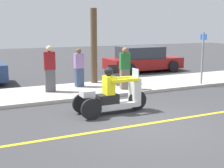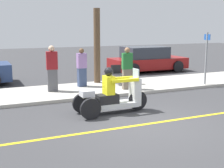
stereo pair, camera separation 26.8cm
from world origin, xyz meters
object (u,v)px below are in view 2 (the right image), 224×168
object	(u,v)px
motorcycle_trike	(112,97)
folding_chair_set_back	(117,73)
spectator_mid_group	(82,68)
spectator_far_back	(127,69)
spectator_by_tree	(52,69)
street_sign	(206,56)
parked_car_lot_center	(147,60)
tree_trunk	(97,46)

from	to	relation	value
motorcycle_trike	folding_chair_set_back	world-z (taller)	motorcycle_trike
motorcycle_trike	spectator_mid_group	distance (m)	3.80
spectator_far_back	spectator_by_tree	xyz separation A→B (m)	(-2.78, 0.78, 0.05)
spectator_far_back	street_sign	distance (m)	3.56
spectator_by_tree	parked_car_lot_center	xyz separation A→B (m)	(6.32, 3.74, -0.29)
spectator_far_back	street_sign	xyz separation A→B (m)	(3.51, -0.45, 0.41)
parked_car_lot_center	spectator_mid_group	bearing A→B (deg)	-146.63
motorcycle_trike	street_sign	bearing A→B (deg)	21.55
spectator_far_back	tree_trunk	world-z (taller)	tree_trunk
spectator_by_tree	folding_chair_set_back	size ratio (longest dim) A/B	2.13
folding_chair_set_back	spectator_far_back	bearing A→B (deg)	-92.16
spectator_far_back	spectator_by_tree	world-z (taller)	spectator_by_tree
spectator_far_back	spectator_mid_group	bearing A→B (deg)	139.48
spectator_by_tree	street_sign	size ratio (longest dim) A/B	0.79
motorcycle_trike	street_sign	xyz separation A→B (m)	(5.27, 2.08, 0.82)
motorcycle_trike	spectator_mid_group	size ratio (longest dim) A/B	1.46
spectator_by_tree	spectator_mid_group	xyz separation A→B (m)	(1.33, 0.46, -0.08)
spectator_by_tree	folding_chair_set_back	bearing A→B (deg)	5.86
tree_trunk	folding_chair_set_back	bearing A→B (deg)	-51.77
motorcycle_trike	spectator_mid_group	world-z (taller)	spectator_mid_group
spectator_by_tree	folding_chair_set_back	distance (m)	2.86
spectator_far_back	folding_chair_set_back	size ratio (longest dim) A/B	2.00
spectator_by_tree	parked_car_lot_center	world-z (taller)	spectator_by_tree
parked_car_lot_center	street_sign	size ratio (longest dim) A/B	1.97
spectator_mid_group	street_sign	distance (m)	5.26
motorcycle_trike	spectator_mid_group	bearing A→B (deg)	85.28
folding_chair_set_back	motorcycle_trike	bearing A→B (deg)	-116.63
spectator_by_tree	tree_trunk	size ratio (longest dim) A/B	0.54
spectator_mid_group	parked_car_lot_center	world-z (taller)	spectator_mid_group
spectator_mid_group	folding_chair_set_back	distance (m)	1.52
spectator_far_back	spectator_by_tree	distance (m)	2.89
street_sign	parked_car_lot_center	bearing A→B (deg)	89.66
spectator_by_tree	street_sign	xyz separation A→B (m)	(6.29, -1.23, 0.36)
spectator_far_back	spectator_mid_group	distance (m)	1.91
folding_chair_set_back	street_sign	distance (m)	3.85
motorcycle_trike	street_sign	world-z (taller)	street_sign
folding_chair_set_back	tree_trunk	bearing A→B (deg)	128.23
spectator_far_back	tree_trunk	bearing A→B (deg)	106.82
spectator_far_back	parked_car_lot_center	size ratio (longest dim) A/B	0.38
tree_trunk	spectator_by_tree	bearing A→B (deg)	-155.02
spectator_far_back	folding_chair_set_back	xyz separation A→B (m)	(0.04, 1.07, -0.29)
parked_car_lot_center	street_sign	bearing A→B (deg)	-90.34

